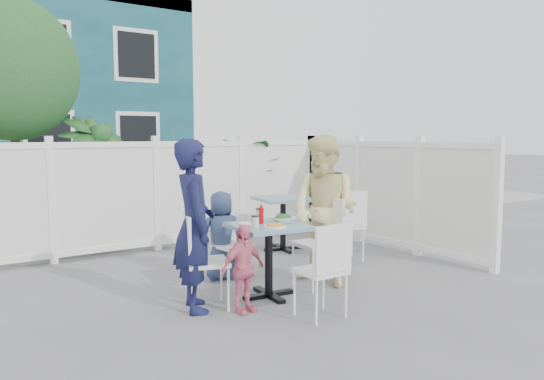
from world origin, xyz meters
TOP-DOWN VIEW (x-y plane):
  - ground at (0.00, 0.00)m, footprint 80.00×80.00m
  - near_sidewalk at (0.00, 3.80)m, footprint 24.00×2.60m
  - street at (0.00, 7.50)m, footprint 24.00×5.00m
  - far_sidewalk at (0.00, 10.60)m, footprint 24.00×1.60m
  - fence_back at (0.10, 2.40)m, footprint 5.86×0.08m
  - fence_right at (3.00, 0.60)m, footprint 0.08×3.66m
  - tree at (-1.60, 3.30)m, footprint 1.80×1.62m
  - potted_shrub_a at (-0.59, 3.10)m, footprint 1.45×1.45m
  - potted_shrub_b at (1.92, 3.00)m, footprint 1.92×1.92m
  - main_table at (0.17, -0.40)m, footprint 0.80×0.80m
  - spare_table at (1.63, 1.35)m, footprint 0.86×0.86m
  - chair_left at (-0.60, -0.32)m, footprint 0.52×0.53m
  - chair_right at (0.92, -0.39)m, footprint 0.46×0.48m
  - chair_back at (0.19, 0.46)m, footprint 0.42×0.41m
  - chair_near at (0.22, -1.26)m, footprint 0.41×0.40m
  - chair_spare at (1.91, 0.27)m, footprint 0.55×0.54m
  - man at (-0.64, -0.32)m, footprint 0.55×0.69m
  - woman at (0.96, -0.39)m, footprint 0.84×0.97m
  - boy at (0.10, 0.47)m, footprint 0.57×0.43m
  - toddler at (-0.30, -0.66)m, footprint 0.53×0.28m
  - plate_main at (0.14, -0.57)m, footprint 0.23×0.23m
  - plate_side at (-0.01, -0.28)m, footprint 0.20×0.20m
  - salad_bowl at (0.37, -0.39)m, footprint 0.25×0.25m
  - coffee_cup_a at (-0.04, -0.47)m, footprint 0.07×0.07m
  - coffee_cup_b at (0.21, -0.18)m, footprint 0.09×0.09m
  - ketchup_bottle at (0.14, -0.31)m, footprint 0.05×0.05m
  - salt_shaker at (0.09, -0.17)m, footprint 0.03×0.03m
  - pepper_shaker at (0.14, -0.12)m, footprint 0.03×0.03m

SIDE VIEW (x-z plane):
  - ground at x=0.00m, z-range 0.00..0.00m
  - street at x=0.00m, z-range 0.00..0.01m
  - near_sidewalk at x=0.00m, z-range 0.00..0.01m
  - far_sidewalk at x=0.00m, z-range 0.00..0.01m
  - toddler at x=-0.30m, z-range 0.00..0.85m
  - chair_back at x=0.19m, z-range 0.07..0.91m
  - chair_near at x=0.22m, z-range 0.07..0.97m
  - boy at x=0.10m, z-range 0.00..1.05m
  - chair_left at x=-0.60m, z-range 0.08..1.01m
  - chair_spare at x=1.91m, z-range 0.08..1.04m
  - chair_right at x=0.92m, z-range 0.08..1.07m
  - main_table at x=0.17m, z-range 0.21..0.98m
  - spare_table at x=1.63m, z-range 0.22..1.00m
  - plate_side at x=-0.01m, z-range 0.77..0.78m
  - plate_main at x=0.14m, z-range 0.77..0.78m
  - fence_right at x=3.00m, z-range -0.02..1.58m
  - fence_back at x=0.10m, z-range -0.02..1.58m
  - salad_bowl at x=0.37m, z-range 0.77..0.83m
  - pepper_shaker at x=0.14m, z-range 0.77..0.84m
  - salt_shaker at x=0.09m, z-range 0.77..0.84m
  - potted_shrub_b at x=1.92m, z-range 0.00..1.62m
  - coffee_cup_a at x=-0.04m, z-range 0.77..0.88m
  - man at x=-0.64m, z-range 0.00..1.66m
  - coffee_cup_b at x=0.21m, z-range 0.77..0.90m
  - woman at x=0.96m, z-range 0.00..1.70m
  - ketchup_bottle at x=0.14m, z-range 0.77..0.94m
  - potted_shrub_a at x=-0.59m, z-range 0.00..1.99m
  - tree at x=-1.60m, z-range 0.80..4.39m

